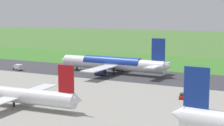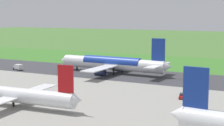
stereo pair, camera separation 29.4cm
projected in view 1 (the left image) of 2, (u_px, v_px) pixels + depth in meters
name	position (u px, v px, depth m)	size (l,w,h in m)	color
ground_plane	(84.00, 71.00, 160.13)	(800.00, 800.00, 0.00)	#477233
runway_asphalt	(84.00, 71.00, 160.12)	(600.00, 31.10, 0.06)	#38383D
grass_verge_foreground	(115.00, 62.00, 188.30)	(600.00, 80.00, 0.04)	#3C782B
airliner_main	(113.00, 63.00, 153.03)	(54.07, 44.16, 15.88)	white
airliner_parked_mid	(14.00, 95.00, 98.06)	(43.24, 35.37, 12.62)	white
service_car_followme	(183.00, 96.00, 107.96)	(2.40, 4.42, 1.62)	#B21914
service_truck_fuel	(18.00, 67.00, 162.34)	(6.21, 3.95, 2.65)	gray
no_stopping_sign	(134.00, 60.00, 185.26)	(0.60, 0.10, 2.72)	slate
traffic_cone_orange	(124.00, 63.00, 183.45)	(0.40, 0.40, 0.55)	orange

